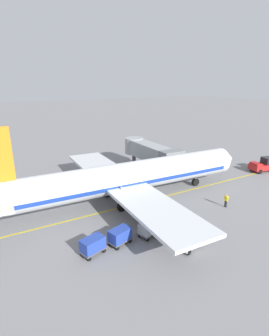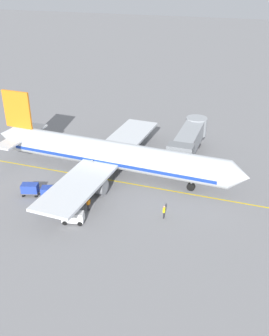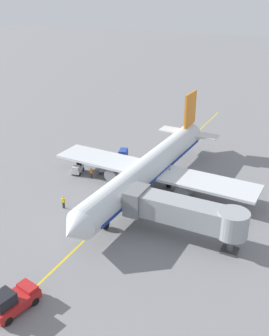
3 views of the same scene
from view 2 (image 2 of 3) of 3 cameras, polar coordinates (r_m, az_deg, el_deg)
The scene contains 10 objects.
ground_plane at distance 53.71m, azimuth -4.98°, elevation -1.57°, with size 400.00×400.00×0.00m, color slate.
gate_lead_in_line at distance 53.71m, azimuth -4.98°, elevation -1.57°, with size 0.24×80.00×0.01m, color gold.
parked_airliner at distance 53.00m, azimuth -3.53°, elevation 1.95°, with size 30.17×37.30×10.63m.
jet_bridge at distance 57.87m, azimuth 8.12°, elevation 4.30°, with size 13.97×3.50×4.98m.
baggage_tug_lead at distance 44.83m, azimuth -8.98°, elevation -7.27°, with size 1.81×2.72×1.62m.
baggage_cart_front at distance 48.22m, azimuth -9.36°, elevation -4.23°, with size 1.87×2.98×1.58m.
baggage_cart_second_in_train at distance 49.79m, azimuth -12.47°, elevation -3.45°, with size 1.87×2.98×1.58m.
baggage_cart_third_in_train at distance 51.07m, azimuth -15.26°, elevation -2.97°, with size 1.87×2.98×1.58m.
ground_crew_wing_walker at distance 45.04m, azimuth 4.41°, elevation -6.42°, with size 0.73×0.26×1.69m.
ground_crew_loader at distance 46.58m, azimuth -6.86°, elevation -5.28°, with size 0.71×0.36×1.69m.
Camera 2 is at (42.56, 19.79, 26.12)m, focal length 41.05 mm.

